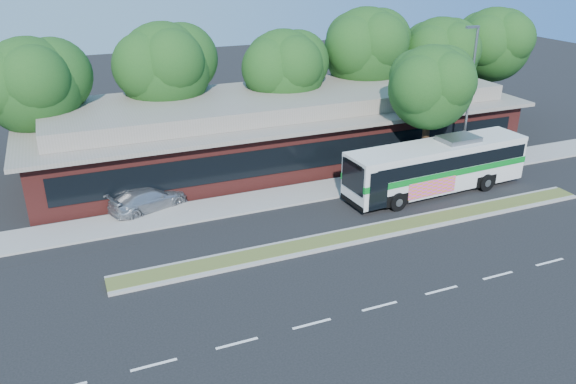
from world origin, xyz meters
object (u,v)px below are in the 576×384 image
at_px(sidewalk_tree, 435,85).
at_px(lamp_post, 469,96).
at_px(transit_bus, 438,163).
at_px(sedan, 148,198).

bearing_deg(sidewalk_tree, lamp_post, -7.67).
distance_m(transit_bus, sedan, 16.53).
xyz_separation_m(lamp_post, sidewalk_tree, (-2.38, 0.32, 0.83)).
relative_size(lamp_post, sedan, 2.07).
relative_size(transit_bus, sedan, 2.63).
height_order(lamp_post, sidewalk_tree, lamp_post).
distance_m(lamp_post, sedan, 20.05).
bearing_deg(lamp_post, sedan, 174.73).
bearing_deg(sidewalk_tree, transit_bus, -114.23).
bearing_deg(lamp_post, sidewalk_tree, 172.33).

